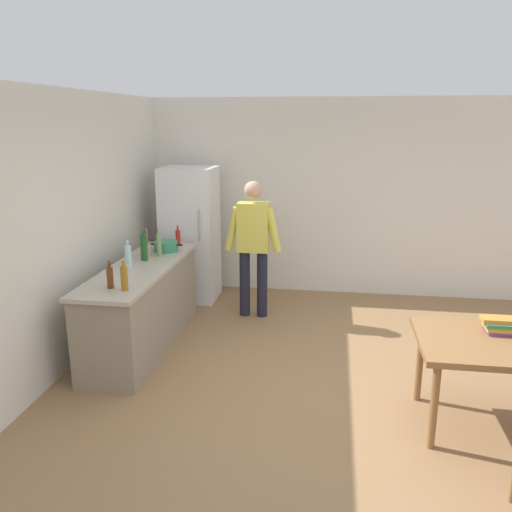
% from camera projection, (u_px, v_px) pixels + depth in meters
% --- Properties ---
extents(ground_plane, '(14.00, 14.00, 0.00)m').
position_uv_depth(ground_plane, '(326.00, 395.00, 4.66)').
color(ground_plane, '#936D47').
extents(wall_back, '(6.40, 0.12, 2.70)m').
position_uv_depth(wall_back, '(334.00, 198.00, 7.18)').
color(wall_back, silver).
rests_on(wall_back, ground_plane).
extents(wall_left, '(0.12, 5.60, 2.70)m').
position_uv_depth(wall_left, '(54.00, 235.00, 4.89)').
color(wall_left, silver).
rests_on(wall_left, ground_plane).
extents(kitchen_counter, '(0.64, 2.20, 0.90)m').
position_uv_depth(kitchen_counter, '(143.00, 306.00, 5.60)').
color(kitchen_counter, gray).
rests_on(kitchen_counter, ground_plane).
extents(refrigerator, '(0.70, 0.67, 1.80)m').
position_uv_depth(refrigerator, '(190.00, 234.00, 7.00)').
color(refrigerator, white).
rests_on(refrigerator, ground_plane).
extents(person, '(0.70, 0.22, 1.70)m').
position_uv_depth(person, '(253.00, 240.00, 6.31)').
color(person, '#1E1E2D').
rests_on(person, ground_plane).
extents(dining_table, '(1.40, 0.90, 0.75)m').
position_uv_depth(dining_table, '(510.00, 351.00, 4.00)').
color(dining_table, olive).
rests_on(dining_table, ground_plane).
extents(cooking_pot, '(0.40, 0.28, 0.12)m').
position_uv_depth(cooking_pot, '(166.00, 246.00, 6.10)').
color(cooking_pot, '#2D845B').
rests_on(cooking_pot, kitchen_counter).
extents(utensil_jar, '(0.11, 0.11, 0.32)m').
position_uv_depth(utensil_jar, '(146.00, 249.00, 5.88)').
color(utensil_jar, tan).
rests_on(utensil_jar, kitchen_counter).
extents(bottle_wine_green, '(0.08, 0.08, 0.34)m').
position_uv_depth(bottle_wine_green, '(144.00, 247.00, 5.68)').
color(bottle_wine_green, '#1E5123').
rests_on(bottle_wine_green, kitchen_counter).
extents(bottle_beer_brown, '(0.06, 0.06, 0.26)m').
position_uv_depth(bottle_beer_brown, '(110.00, 277.00, 4.75)').
color(bottle_beer_brown, '#5B3314').
rests_on(bottle_beer_brown, kitchen_counter).
extents(bottle_sauce_red, '(0.06, 0.06, 0.24)m').
position_uv_depth(bottle_sauce_red, '(178.00, 237.00, 6.39)').
color(bottle_sauce_red, '#B22319').
rests_on(bottle_sauce_red, kitchen_counter).
extents(bottle_oil_amber, '(0.06, 0.06, 0.28)m').
position_uv_depth(bottle_oil_amber, '(124.00, 278.00, 4.68)').
color(bottle_oil_amber, '#996619').
rests_on(bottle_oil_amber, kitchen_counter).
extents(bottle_water_clear, '(0.07, 0.07, 0.30)m').
position_uv_depth(bottle_water_clear, '(128.00, 256.00, 5.39)').
color(bottle_water_clear, silver).
rests_on(bottle_water_clear, kitchen_counter).
extents(bottle_vinegar_tall, '(0.06, 0.06, 0.32)m').
position_uv_depth(bottle_vinegar_tall, '(159.00, 245.00, 5.85)').
color(bottle_vinegar_tall, gray).
rests_on(bottle_vinegar_tall, kitchen_counter).
extents(book_stack, '(0.30, 0.21, 0.13)m').
position_uv_depth(book_stack, '(500.00, 325.00, 4.14)').
color(book_stack, '#753D7F').
rests_on(book_stack, dining_table).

